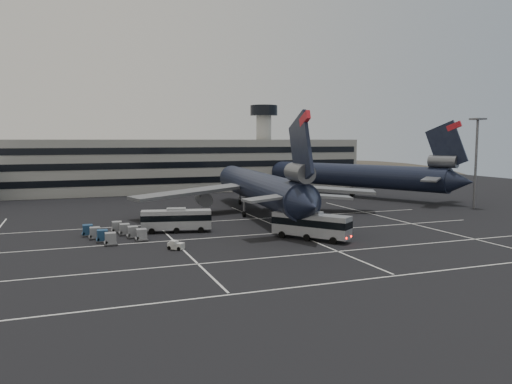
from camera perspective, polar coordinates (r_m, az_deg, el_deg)
ground at (r=68.14m, az=-3.77°, el=-5.84°), size 260.00×260.00×0.00m
lane_markings at (r=69.09m, az=-3.18°, el=-5.67°), size 90.00×55.62×0.01m
terminal at (r=136.17m, az=-13.70°, el=2.87°), size 125.00×26.00×24.00m
hills at (r=238.24m, az=-11.47°, el=-0.39°), size 352.00×180.00×44.00m
lightpole_right at (r=110.40m, az=23.89°, el=4.37°), size 2.40×2.40×18.28m
trijet_main at (r=92.03m, az=0.36°, el=0.56°), size 47.21×57.69×18.08m
trijet_far at (r=124.65m, az=11.36°, el=1.95°), size 32.72×53.83×18.08m
bus_near at (r=70.33m, az=6.30°, el=-3.67°), size 8.90×10.67×4.01m
bus_far at (r=76.44m, az=-9.09°, el=-3.07°), size 10.74×4.54×3.69m
tug_b at (r=64.72m, az=-9.07°, el=-6.04°), size 2.21×2.18×1.25m
uld_cluster at (r=73.88m, az=-15.93°, el=-4.49°), size 9.10×11.51×1.66m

